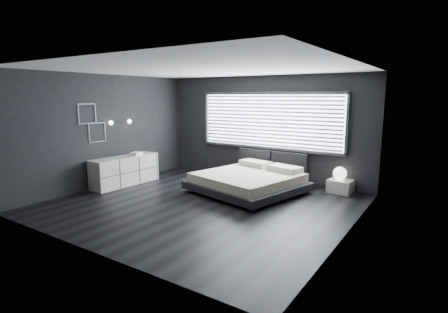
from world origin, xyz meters
The scene contains 12 objects.
room centered at (0.00, 0.00, 1.40)m, with size 6.04×6.00×2.80m.
window centered at (0.20, 2.70, 1.61)m, with size 4.14×0.09×1.52m.
headboard centered at (0.35, 2.64, 0.57)m, with size 1.96×0.16×0.52m.
sconce_near centered at (-2.88, 0.05, 1.60)m, with size 0.18×0.11×0.11m.
sconce_far centered at (-2.88, 0.65, 1.60)m, with size 0.18×0.11×0.11m.
wall_art_upper centered at (-2.98, -0.55, 1.85)m, with size 0.01×0.48×0.48m.
wall_art_lower centered at (-2.98, -0.30, 1.38)m, with size 0.01×0.48×0.48m.
bed centered at (0.36, 1.37, 0.28)m, with size 2.73×2.65×0.59m.
nightstand centered at (2.22, 2.50, 0.16)m, with size 0.54×0.45×0.31m, color silver.
orb_lamp centered at (2.19, 2.48, 0.47)m, with size 0.31×0.31×0.31m, color white.
dresser centered at (-2.65, 0.23, 0.37)m, with size 0.59×1.86×0.74m.
book_stack centered at (-2.62, 0.59, 0.77)m, with size 0.32×0.38×0.07m.
Camera 1 is at (4.34, -5.71, 2.27)m, focal length 28.00 mm.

